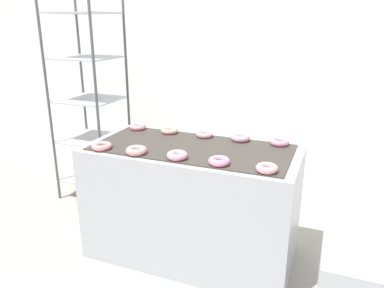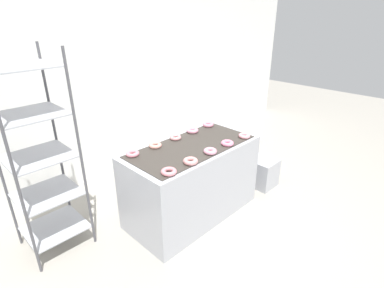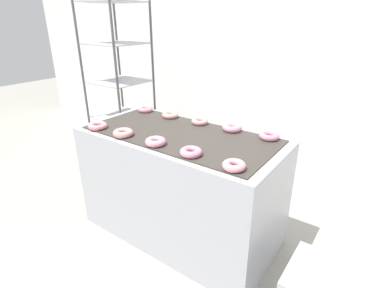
% 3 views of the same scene
% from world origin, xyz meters
% --- Properties ---
extents(wall_back, '(8.00, 0.05, 2.80)m').
position_xyz_m(wall_back, '(0.00, 2.12, 1.40)').
color(wall_back, white).
rests_on(wall_back, ground_plane).
extents(fryer_machine, '(1.46, 0.71, 0.84)m').
position_xyz_m(fryer_machine, '(0.00, 0.61, 0.42)').
color(fryer_machine, '#A8AAB2').
rests_on(fryer_machine, ground_plane).
extents(baking_rack_cart, '(0.55, 0.53, 1.88)m').
position_xyz_m(baking_rack_cart, '(-1.29, 1.22, 0.96)').
color(baking_rack_cart, '#4C4C51').
rests_on(baking_rack_cart, ground_plane).
extents(glaze_bin, '(0.32, 0.38, 0.37)m').
position_xyz_m(glaze_bin, '(1.08, 0.39, 0.18)').
color(glaze_bin, '#A8AAB2').
rests_on(glaze_bin, ground_plane).
extents(donut_near_leftmost, '(0.14, 0.14, 0.04)m').
position_xyz_m(donut_near_leftmost, '(-0.55, 0.34, 0.86)').
color(donut_near_leftmost, pink).
rests_on(donut_near_leftmost, fryer_machine).
extents(donut_near_left, '(0.14, 0.14, 0.04)m').
position_xyz_m(donut_near_left, '(-0.29, 0.34, 0.86)').
color(donut_near_left, '#D28988').
rests_on(donut_near_left, fryer_machine).
extents(donut_near_center, '(0.13, 0.13, 0.04)m').
position_xyz_m(donut_near_center, '(-0.00, 0.36, 0.86)').
color(donut_near_center, pink).
rests_on(donut_near_center, fryer_machine).
extents(donut_near_right, '(0.13, 0.13, 0.04)m').
position_xyz_m(donut_near_right, '(0.27, 0.36, 0.86)').
color(donut_near_right, pink).
rests_on(donut_near_right, fryer_machine).
extents(donut_near_rightmost, '(0.13, 0.13, 0.04)m').
position_xyz_m(donut_near_rightmost, '(0.56, 0.35, 0.86)').
color(donut_near_rightmost, pink).
rests_on(donut_near_rightmost, fryer_machine).
extents(donut_far_leftmost, '(0.13, 0.13, 0.04)m').
position_xyz_m(donut_far_leftmost, '(-0.57, 0.86, 0.86)').
color(donut_far_leftmost, pink).
rests_on(donut_far_leftmost, fryer_machine).
extents(donut_far_left, '(0.13, 0.13, 0.04)m').
position_xyz_m(donut_far_left, '(-0.29, 0.85, 0.86)').
color(donut_far_left, '#DA9587').
rests_on(donut_far_left, fryer_machine).
extents(donut_far_center, '(0.13, 0.13, 0.04)m').
position_xyz_m(donut_far_center, '(0.00, 0.86, 0.86)').
color(donut_far_center, '#CF8C8D').
rests_on(donut_far_center, fryer_machine).
extents(donut_far_right, '(0.14, 0.14, 0.05)m').
position_xyz_m(donut_far_right, '(0.27, 0.87, 0.86)').
color(donut_far_right, pink).
rests_on(donut_far_right, fryer_machine).
extents(donut_far_rightmost, '(0.13, 0.13, 0.04)m').
position_xyz_m(donut_far_rightmost, '(0.55, 0.87, 0.86)').
color(donut_far_rightmost, '#D17F96').
rests_on(donut_far_rightmost, fryer_machine).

